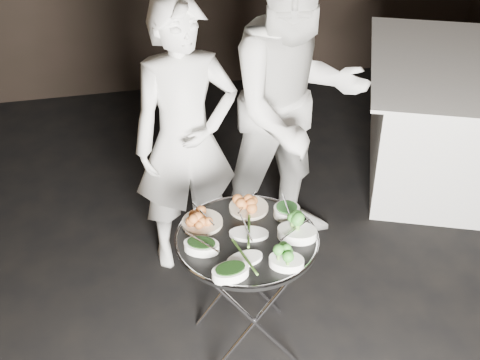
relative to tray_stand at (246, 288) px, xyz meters
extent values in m
cylinder|color=silver|center=(0.00, -0.18, -0.05)|extent=(0.48, 0.02, 0.70)
cylinder|color=silver|center=(0.00, -0.18, -0.05)|extent=(0.48, 0.02, 0.70)
cylinder|color=silver|center=(0.00, 0.18, -0.05)|extent=(0.48, 0.02, 0.70)
cylinder|color=silver|center=(0.00, 0.18, -0.05)|extent=(0.48, 0.02, 0.70)
cylinder|color=silver|center=(-0.20, 0.00, 0.28)|extent=(0.02, 0.41, 0.02)
cylinder|color=silver|center=(0.20, 0.00, 0.28)|extent=(0.02, 0.41, 0.02)
cylinder|color=black|center=(0.00, 0.00, 0.31)|extent=(0.67, 0.67, 0.03)
torus|color=silver|center=(0.00, 0.00, 0.32)|extent=(0.68, 0.68, 0.01)
cylinder|color=beige|center=(-0.19, 0.15, 0.33)|extent=(0.20, 0.20, 0.02)
cylinder|color=beige|center=(0.06, 0.22, 0.33)|extent=(0.20, 0.20, 0.02)
cylinder|color=white|center=(0.23, 0.13, 0.35)|extent=(0.13, 0.13, 0.05)
cylinder|color=silver|center=(-0.18, 0.16, 0.38)|extent=(0.08, 0.20, 0.01)
cylinder|color=silver|center=(0.05, 0.21, 0.38)|extent=(0.13, 0.17, 0.01)
cylinder|color=silver|center=(0.23, 0.13, 0.38)|extent=(0.02, 0.21, 0.01)
cylinder|color=silver|center=(-0.22, -0.05, 0.38)|extent=(0.13, 0.17, 0.01)
cylinder|color=silver|center=(0.22, -0.05, 0.38)|extent=(0.18, 0.13, 0.01)
cylinder|color=silver|center=(0.00, 0.01, 0.38)|extent=(0.02, 0.21, 0.01)
imported|color=white|center=(-0.17, 0.78, 0.42)|extent=(0.63, 0.45, 1.63)
imported|color=white|center=(0.46, 0.83, 0.54)|extent=(1.02, 0.86, 1.87)
cube|color=white|center=(1.90, 1.24, 0.02)|extent=(1.34, 1.34, 0.84)
camera|label=1|loc=(-0.54, -2.37, 2.33)|focal=50.00mm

